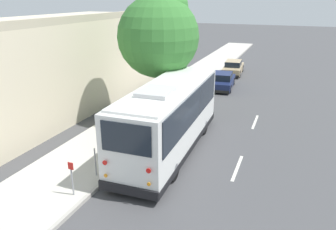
{
  "coord_description": "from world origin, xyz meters",
  "views": [
    {
      "loc": [
        -12.91,
        -4.85,
        7.06
      ],
      "look_at": [
        1.89,
        0.93,
        1.3
      ],
      "focal_mm": 35.0,
      "sensor_mm": 36.0,
      "label": 1
    }
  ],
  "objects_px": {
    "parked_sedan_navy": "(222,81)",
    "fire_hydrant": "(177,101)",
    "sign_post_near": "(72,178)",
    "street_tree": "(159,31)",
    "parked_sedan_tan": "(233,68)",
    "sign_post_far": "(95,162)",
    "shuttle_bus": "(169,115)"
  },
  "relations": [
    {
      "from": "parked_sedan_tan",
      "to": "sign_post_far",
      "type": "relative_size",
      "value": 3.69
    },
    {
      "from": "parked_sedan_tan",
      "to": "fire_hydrant",
      "type": "height_order",
      "value": "parked_sedan_tan"
    },
    {
      "from": "street_tree",
      "to": "parked_sedan_tan",
      "type": "bearing_deg",
      "value": -7.45
    },
    {
      "from": "parked_sedan_navy",
      "to": "street_tree",
      "type": "relative_size",
      "value": 0.56
    },
    {
      "from": "fire_hydrant",
      "to": "street_tree",
      "type": "bearing_deg",
      "value": 171.77
    },
    {
      "from": "parked_sedan_tan",
      "to": "sign_post_near",
      "type": "bearing_deg",
      "value": 172.39
    },
    {
      "from": "sign_post_far",
      "to": "parked_sedan_tan",
      "type": "bearing_deg",
      "value": -4.14
    },
    {
      "from": "parked_sedan_tan",
      "to": "sign_post_near",
      "type": "distance_m",
      "value": 22.97
    },
    {
      "from": "street_tree",
      "to": "sign_post_near",
      "type": "bearing_deg",
      "value": -178.21
    },
    {
      "from": "parked_sedan_navy",
      "to": "parked_sedan_tan",
      "type": "relative_size",
      "value": 0.97
    },
    {
      "from": "shuttle_bus",
      "to": "parked_sedan_navy",
      "type": "xyz_separation_m",
      "value": [
        12.35,
        0.16,
        -1.27
      ]
    },
    {
      "from": "parked_sedan_tan",
      "to": "shuttle_bus",
      "type": "bearing_deg",
      "value": 177.23
    },
    {
      "from": "shuttle_bus",
      "to": "sign_post_near",
      "type": "distance_m",
      "value": 5.45
    },
    {
      "from": "shuttle_bus",
      "to": "street_tree",
      "type": "distance_m",
      "value": 5.59
    },
    {
      "from": "parked_sedan_tan",
      "to": "fire_hydrant",
      "type": "bearing_deg",
      "value": 168.95
    },
    {
      "from": "parked_sedan_navy",
      "to": "sign_post_near",
      "type": "height_order",
      "value": "sign_post_near"
    },
    {
      "from": "sign_post_near",
      "to": "fire_hydrant",
      "type": "distance_m",
      "value": 11.17
    },
    {
      "from": "parked_sedan_navy",
      "to": "fire_hydrant",
      "type": "bearing_deg",
      "value": 160.43
    },
    {
      "from": "street_tree",
      "to": "fire_hydrant",
      "type": "bearing_deg",
      "value": -8.23
    },
    {
      "from": "street_tree",
      "to": "sign_post_far",
      "type": "xyz_separation_m",
      "value": [
        -7.42,
        -0.28,
        -4.49
      ]
    },
    {
      "from": "shuttle_bus",
      "to": "street_tree",
      "type": "height_order",
      "value": "street_tree"
    },
    {
      "from": "sign_post_near",
      "to": "sign_post_far",
      "type": "relative_size",
      "value": 1.1
    },
    {
      "from": "shuttle_bus",
      "to": "parked_sedan_navy",
      "type": "height_order",
      "value": "shuttle_bus"
    },
    {
      "from": "parked_sedan_navy",
      "to": "fire_hydrant",
      "type": "distance_m",
      "value": 6.42
    },
    {
      "from": "street_tree",
      "to": "fire_hydrant",
      "type": "relative_size",
      "value": 9.59
    },
    {
      "from": "shuttle_bus",
      "to": "sign_post_near",
      "type": "xyz_separation_m",
      "value": [
        -5.03,
        1.85,
        -1.02
      ]
    },
    {
      "from": "parked_sedan_tan",
      "to": "street_tree",
      "type": "relative_size",
      "value": 0.58
    },
    {
      "from": "sign_post_near",
      "to": "sign_post_far",
      "type": "xyz_separation_m",
      "value": [
        1.51,
        0.0,
        -0.08
      ]
    },
    {
      "from": "sign_post_far",
      "to": "street_tree",
      "type": "bearing_deg",
      "value": 2.15
    },
    {
      "from": "parked_sedan_navy",
      "to": "sign_post_near",
      "type": "xyz_separation_m",
      "value": [
        -17.37,
        1.7,
        0.25
      ]
    },
    {
      "from": "shuttle_bus",
      "to": "parked_sedan_tan",
      "type": "height_order",
      "value": "shuttle_bus"
    },
    {
      "from": "sign_post_far",
      "to": "shuttle_bus",
      "type": "bearing_deg",
      "value": -27.82
    }
  ]
}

